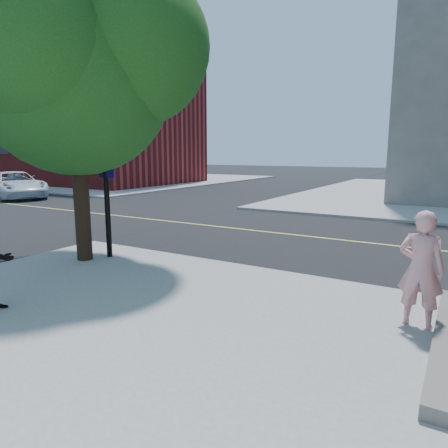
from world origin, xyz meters
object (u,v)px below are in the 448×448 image
Objects in this scene: man_on_phone at (421,269)px; street_tree at (77,51)px; signal_pole at (42,108)px; car_a at (14,185)px.

street_tree is at bearing 3.05° from man_on_phone.
man_on_phone is 8.52m from street_tree.
street_tree reaches higher than man_on_phone.
street_tree is at bearing -12.84° from signal_pole.
street_tree is 2.42m from signal_pole.
signal_pole is 16.02m from car_a.
man_on_phone is 0.31× the size of car_a.
street_tree is (-7.50, 0.11, 4.04)m from man_on_phone.
man_on_phone is 24.75m from car_a.
signal_pole is (-9.59, 0.61, 2.93)m from man_on_phone.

